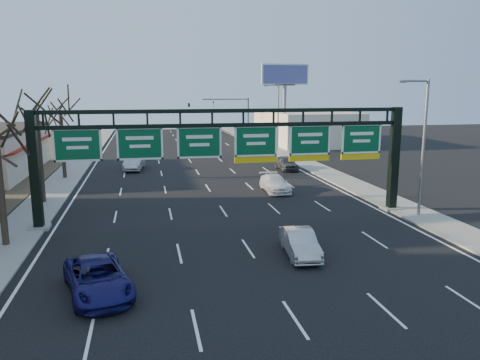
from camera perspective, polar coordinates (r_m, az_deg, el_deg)
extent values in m
plane|color=black|center=(23.47, 2.06, -9.92)|extent=(160.00, 160.00, 0.00)
cube|color=gray|center=(42.80, -21.55, -0.99)|extent=(3.00, 120.00, 0.12)
cube|color=gray|center=(45.81, 11.79, 0.30)|extent=(3.00, 120.00, 0.12)
cube|color=white|center=(42.45, -4.30, -0.41)|extent=(21.60, 120.00, 0.01)
cube|color=black|center=(30.38, -23.75, 1.01)|extent=(0.55, 0.55, 7.20)
cube|color=gray|center=(31.12, -23.25, -5.35)|extent=(1.20, 1.20, 0.20)
cube|color=black|center=(34.16, 18.25, 2.40)|extent=(0.55, 0.55, 7.20)
cube|color=gray|center=(34.82, 17.91, -3.30)|extent=(1.20, 1.20, 0.20)
cube|color=black|center=(29.78, -1.50, 8.44)|extent=(23.40, 0.25, 0.25)
cube|color=black|center=(29.84, -1.49, 6.71)|extent=(23.40, 0.25, 0.25)
cube|color=#054E29|center=(29.74, -19.20, 4.06)|extent=(2.80, 0.10, 2.00)
cube|color=#054E29|center=(29.48, -12.10, 4.37)|extent=(2.80, 0.10, 2.00)
cube|color=#054E29|center=(29.67, -4.98, 4.61)|extent=(2.80, 0.10, 2.00)
cube|color=#054E29|center=(30.31, 1.94, 4.78)|extent=(2.80, 0.10, 2.00)
cube|color=yellow|center=(30.46, 1.92, 2.50)|extent=(2.80, 0.10, 0.40)
cube|color=#054E29|center=(31.36, 8.49, 4.88)|extent=(2.80, 0.10, 2.00)
cube|color=yellow|center=(31.51, 8.43, 2.67)|extent=(2.80, 0.10, 0.40)
cube|color=#054E29|center=(32.80, 14.55, 4.91)|extent=(2.80, 0.10, 2.00)
cube|color=yellow|center=(32.94, 14.45, 2.80)|extent=(2.80, 0.10, 0.40)
cube|color=#9E1E0F|center=(51.80, -24.04, 4.08)|extent=(1.20, 18.00, 0.40)
cube|color=beige|center=(75.85, 7.93, 6.44)|extent=(12.00, 20.00, 5.00)
cylinder|color=black|center=(27.86, -27.15, -1.02)|extent=(0.36, 0.36, 6.08)
cylinder|color=black|center=(37.39, -23.20, 2.67)|extent=(0.36, 0.36, 6.84)
cylinder|color=black|center=(47.18, -20.82, 4.16)|extent=(0.36, 0.36, 6.46)
cylinder|color=slate|center=(32.81, 21.45, 3.66)|extent=(0.20, 0.20, 9.00)
cylinder|color=slate|center=(32.12, 20.63, 11.45)|extent=(1.80, 0.12, 0.12)
cube|color=slate|center=(31.65, 19.22, 11.47)|extent=(0.50, 0.22, 0.15)
cylinder|color=slate|center=(63.94, 4.66, 7.58)|extent=(0.20, 0.20, 9.00)
cylinder|color=slate|center=(63.59, 3.93, 11.54)|extent=(1.80, 0.12, 0.12)
cube|color=slate|center=(63.35, 3.13, 11.51)|extent=(0.50, 0.22, 0.15)
cylinder|color=slate|center=(69.42, 5.42, 7.74)|extent=(0.50, 0.50, 9.00)
cube|color=slate|center=(69.31, 5.49, 11.45)|extent=(3.00, 0.30, 0.20)
cube|color=white|center=(69.34, 5.51, 12.69)|extent=(7.00, 0.30, 3.00)
cube|color=#4B5297|center=(69.15, 5.56, 12.70)|extent=(6.60, 0.05, 2.60)
cylinder|color=black|center=(78.32, 1.00, 7.42)|extent=(0.18, 0.18, 7.00)
cylinder|color=black|center=(77.45, -1.78, 9.82)|extent=(7.60, 0.14, 0.14)
imported|color=black|center=(77.15, -3.26, 9.21)|extent=(0.20, 0.20, 1.00)
imported|color=black|center=(76.67, -6.25, 9.15)|extent=(0.54, 0.54, 1.62)
imported|color=#151355|center=(20.63, -16.95, -11.35)|extent=(3.52, 5.46, 1.40)
imported|color=#AAABAF|center=(24.27, 7.30, -7.61)|extent=(1.77, 4.17, 1.34)
imported|color=white|center=(39.08, 4.26, -0.42)|extent=(1.87, 4.59, 1.33)
imported|color=#3C3F41|center=(49.71, 5.67, 2.09)|extent=(1.74, 4.31, 1.47)
imported|color=#B0AFB4|center=(50.71, -12.77, 2.13)|extent=(2.29, 5.06, 1.61)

